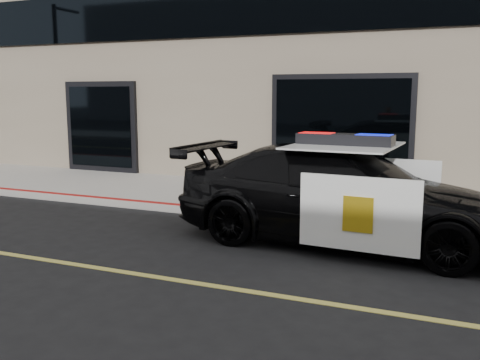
% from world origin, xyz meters
% --- Properties ---
extents(ground, '(120.00, 120.00, 0.00)m').
position_xyz_m(ground, '(0.00, 0.00, 0.00)').
color(ground, black).
rests_on(ground, ground).
extents(sidewalk_n, '(60.00, 3.50, 0.15)m').
position_xyz_m(sidewalk_n, '(0.00, 5.25, 0.07)').
color(sidewalk_n, gray).
rests_on(sidewalk_n, ground).
extents(police_car, '(2.83, 5.69, 1.79)m').
position_xyz_m(police_car, '(0.03, 2.63, 0.80)').
color(police_car, black).
rests_on(police_car, ground).
extents(fire_hydrant, '(0.35, 0.49, 0.78)m').
position_xyz_m(fire_hydrant, '(-3.24, 4.03, 0.51)').
color(fire_hydrant, '#F1E6C0').
rests_on(fire_hydrant, sidewalk_n).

